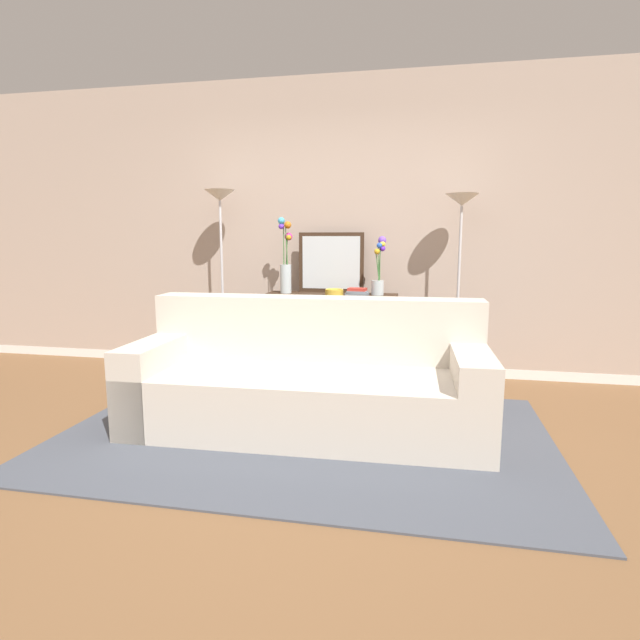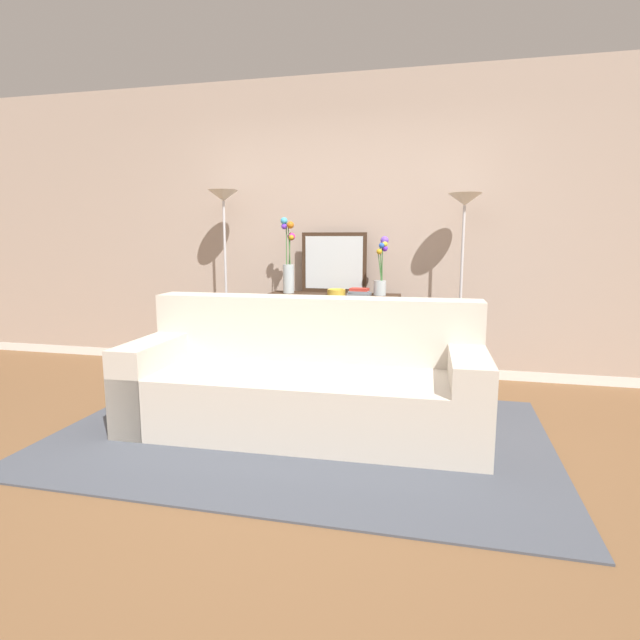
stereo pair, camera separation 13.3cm
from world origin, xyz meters
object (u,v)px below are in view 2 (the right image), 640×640
console_table (334,321)px  vase_short_flowers (381,272)px  floor_lamp_right (463,236)px  book_row_under_console (295,369)px  wall_mirror (334,263)px  floor_lamp_left (224,231)px  couch (306,383)px  book_stack (359,292)px  vase_tall_flowers (289,264)px  fruit_bowl (336,292)px

console_table → vase_short_flowers: (0.44, -0.02, 0.46)m
floor_lamp_right → book_row_under_console: bearing=177.9°
wall_mirror → floor_lamp_left: bearing=-169.4°
couch → floor_lamp_right: size_ratio=1.44×
floor_lamp_right → book_row_under_console: 1.96m
book_stack → wall_mirror: bearing=141.8°
couch → wall_mirror: 1.63m
book_row_under_console → floor_lamp_left: bearing=-175.3°
console_table → vase_tall_flowers: (-0.43, -0.02, 0.52)m
book_row_under_console → wall_mirror: bearing=21.2°
couch → fruit_bowl: (-0.04, 1.20, 0.51)m
floor_lamp_left → book_row_under_console: floor_lamp_left is taller
floor_lamp_left → book_stack: 1.41m
fruit_bowl → console_table: bearing=114.8°
console_table → book_stack: size_ratio=5.88×
floor_lamp_right → fruit_bowl: size_ratio=10.19×
floor_lamp_right → book_stack: floor_lamp_right is taller
floor_lamp_right → couch: bearing=-130.2°
floor_lamp_right → wall_mirror: size_ratio=2.71×
console_table → floor_lamp_left: floor_lamp_left is taller
vase_tall_flowers → vase_short_flowers: bearing=-0.0°
wall_mirror → book_stack: bearing=-38.2°
wall_mirror → book_stack: 0.43m
vase_short_flowers → fruit_bowl: 0.44m
floor_lamp_left → fruit_bowl: floor_lamp_left is taller
floor_lamp_left → vase_tall_flowers: (0.62, 0.04, -0.31)m
book_row_under_console → book_stack: bearing=-7.6°
wall_mirror → fruit_bowl: wall_mirror is taller
book_row_under_console → console_table: bearing=-0.0°
couch → vase_short_flowers: vase_short_flowers is taller
wall_mirror → fruit_bowl: 0.35m
book_row_under_console → couch: bearing=-70.7°
couch → console_table: (-0.08, 1.30, 0.23)m
vase_short_flowers → book_stack: size_ratio=2.56×
console_table → floor_lamp_right: size_ratio=0.72×
floor_lamp_left → floor_lamp_right: 2.17m
wall_mirror → vase_tall_flowers: 0.43m
couch → book_row_under_console: 1.40m
wall_mirror → vase_tall_flowers: bearing=-158.8°
floor_lamp_right → fruit_bowl: floor_lamp_right is taller
floor_lamp_left → floor_lamp_right: size_ratio=1.04×
book_stack → floor_lamp_right: bearing=1.9°
vase_tall_flowers → book_stack: size_ratio=3.40×
floor_lamp_left → vase_tall_flowers: 0.69m
vase_tall_flowers → fruit_bowl: size_ratio=4.25×
book_stack → book_row_under_console: bearing=172.4°
vase_short_flowers → book_stack: bearing=-160.9°
fruit_bowl → book_row_under_console: 0.88m
book_stack → floor_lamp_left: bearing=178.7°
fruit_bowl → book_stack: (0.21, 0.01, 0.00)m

